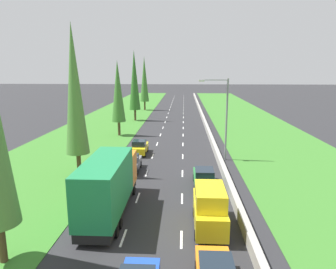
% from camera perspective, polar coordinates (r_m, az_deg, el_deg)
% --- Properties ---
extents(ground_plane, '(300.00, 300.00, 0.00)m').
position_cam_1_polar(ground_plane, '(62.72, 1.22, 2.74)').
color(ground_plane, '#28282B').
rests_on(ground_plane, ground).
extents(grass_verge_left, '(14.00, 140.00, 0.04)m').
position_cam_1_polar(grass_verge_left, '(64.33, -10.13, 2.81)').
color(grass_verge_left, '#387528').
rests_on(grass_verge_left, ground).
extents(grass_verge_right, '(14.00, 140.00, 0.04)m').
position_cam_1_polar(grass_verge_right, '(63.93, 14.20, 2.57)').
color(grass_verge_right, '#387528').
rests_on(grass_verge_right, ground).
extents(median_barrier, '(0.44, 120.00, 0.85)m').
position_cam_1_polar(median_barrier, '(62.74, 6.44, 3.07)').
color(median_barrier, '#9E9B93').
rests_on(median_barrier, ground).
extents(lane_markings, '(3.64, 116.00, 0.01)m').
position_cam_1_polar(lane_markings, '(62.71, 1.22, 2.75)').
color(lane_markings, white).
rests_on(lane_markings, ground).
extents(yellow_van_right_lane, '(1.96, 4.90, 2.82)m').
position_cam_1_polar(yellow_van_right_lane, '(20.28, 7.62, -13.20)').
color(yellow_van_right_lane, yellow).
rests_on(yellow_van_right_lane, ground).
extents(green_box_truck_left_lane, '(2.46, 9.40, 4.18)m').
position_cam_1_polar(green_box_truck_left_lane, '(22.07, -10.78, -8.97)').
color(green_box_truck_left_lane, black).
rests_on(green_box_truck_left_lane, ground).
extents(green_sedan_right_lane, '(1.82, 4.50, 1.64)m').
position_cam_1_polar(green_sedan_right_lane, '(27.12, 6.64, -7.92)').
color(green_sedan_right_lane, '#237A33').
rests_on(green_sedan_right_lane, ground).
extents(grey_hatchback_left_lane, '(1.74, 3.90, 1.72)m').
position_cam_1_polar(grey_hatchback_left_lane, '(31.23, -6.82, -5.19)').
color(grey_hatchback_left_lane, slate).
rests_on(grey_hatchback_left_lane, ground).
extents(yellow_hatchback_left_lane, '(1.74, 3.90, 1.72)m').
position_cam_1_polar(yellow_hatchback_left_lane, '(37.22, -5.22, -2.36)').
color(yellow_hatchback_left_lane, yellow).
rests_on(yellow_hatchback_left_lane, ground).
extents(poplar_tree_second, '(2.15, 2.15, 14.12)m').
position_cam_1_polar(poplar_tree_second, '(29.69, -16.77, 7.82)').
color(poplar_tree_second, '#4C3823').
rests_on(poplar_tree_second, ground).
extents(poplar_tree_third, '(2.08, 2.08, 11.32)m').
position_cam_1_polar(poplar_tree_third, '(47.30, -9.16, 7.79)').
color(poplar_tree_third, '#4C3823').
rests_on(poplar_tree_third, ground).
extents(poplar_tree_fourth, '(2.14, 2.14, 13.58)m').
position_cam_1_polar(poplar_tree_fourth, '(61.12, -6.17, 9.83)').
color(poplar_tree_fourth, '#4C3823').
rests_on(poplar_tree_fourth, ground).
extents(poplar_tree_fifth, '(2.12, 2.12, 12.98)m').
position_cam_1_polar(poplar_tree_fifth, '(76.93, -4.35, 10.05)').
color(poplar_tree_fifth, '#4C3823').
rests_on(poplar_tree_fifth, ground).
extents(street_light_mast, '(3.20, 0.28, 9.00)m').
position_cam_1_polar(street_light_mast, '(34.46, 10.14, 3.81)').
color(street_light_mast, gray).
rests_on(street_light_mast, ground).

